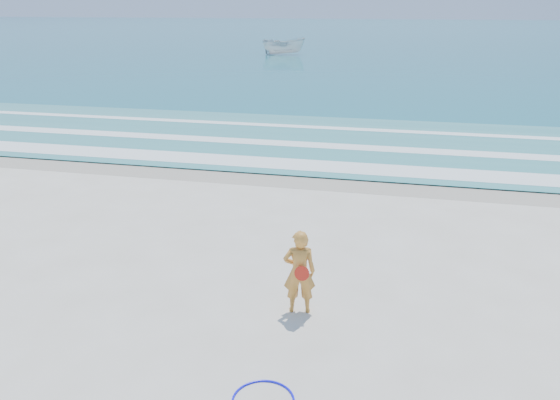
# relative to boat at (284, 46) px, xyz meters

# --- Properties ---
(ground) EXTENTS (400.00, 400.00, 0.00)m
(ground) POSITION_rel_boat_xyz_m (10.40, -53.01, -0.94)
(ground) COLOR silver
(ground) RESTS_ON ground
(wet_sand) EXTENTS (400.00, 2.40, 0.00)m
(wet_sand) POSITION_rel_boat_xyz_m (10.40, -44.01, -0.94)
(wet_sand) COLOR #B2A893
(wet_sand) RESTS_ON ground
(ocean) EXTENTS (400.00, 190.00, 0.04)m
(ocean) POSITION_rel_boat_xyz_m (10.40, 51.99, -0.92)
(ocean) COLOR #19727F
(ocean) RESTS_ON ground
(shallow) EXTENTS (400.00, 10.00, 0.01)m
(shallow) POSITION_rel_boat_xyz_m (10.40, -39.01, -0.90)
(shallow) COLOR #59B7AD
(shallow) RESTS_ON ocean
(foam_near) EXTENTS (400.00, 1.40, 0.01)m
(foam_near) POSITION_rel_boat_xyz_m (10.40, -42.71, -0.89)
(foam_near) COLOR white
(foam_near) RESTS_ON shallow
(foam_mid) EXTENTS (400.00, 0.90, 0.01)m
(foam_mid) POSITION_rel_boat_xyz_m (10.40, -39.81, -0.89)
(foam_mid) COLOR white
(foam_mid) RESTS_ON shallow
(foam_far) EXTENTS (400.00, 0.60, 0.01)m
(foam_far) POSITION_rel_boat_xyz_m (10.40, -36.51, -0.89)
(foam_far) COLOR white
(foam_far) RESTS_ON shallow
(boat) EXTENTS (4.96, 2.86, 1.80)m
(boat) POSITION_rel_boat_xyz_m (0.00, 0.00, 0.00)
(boat) COLOR silver
(boat) RESTS_ON ocean
(woman) EXTENTS (0.66, 0.50, 1.62)m
(woman) POSITION_rel_boat_xyz_m (11.75, -52.17, -0.13)
(woman) COLOR orange
(woman) RESTS_ON ground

